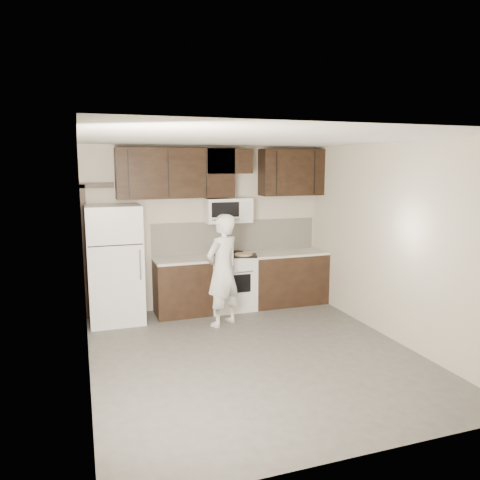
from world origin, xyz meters
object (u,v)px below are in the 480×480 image
microwave (228,210)px  refrigerator (115,264)px  stove (230,282)px  person (223,270)px

microwave → refrigerator: 2.00m
stove → refrigerator: size_ratio=0.52×
microwave → refrigerator: (-1.85, -0.17, -0.75)m
refrigerator → person: 1.64m
stove → person: bearing=-115.9°
refrigerator → person: (1.50, -0.67, -0.06)m
stove → person: person is taller
microwave → person: (-0.35, -0.84, -0.81)m
person → stove: bearing=-145.4°
stove → microwave: bearing=90.1°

